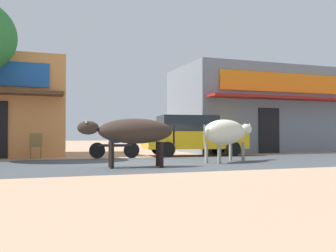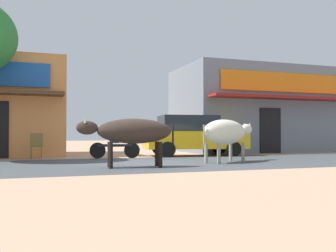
{
  "view_description": "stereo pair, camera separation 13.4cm",
  "coord_description": "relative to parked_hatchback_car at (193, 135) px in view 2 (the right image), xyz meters",
  "views": [
    {
      "loc": [
        -3.17,
        -11.03,
        0.9
      ],
      "look_at": [
        1.19,
        1.17,
        1.17
      ],
      "focal_mm": 40.64,
      "sensor_mm": 36.0,
      "label": 1
    },
    {
      "loc": [
        -3.04,
        -11.07,
        0.9
      ],
      "look_at": [
        1.19,
        1.17,
        1.17
      ],
      "focal_mm": 40.64,
      "sensor_mm": 36.0,
      "label": 2
    }
  ],
  "objects": [
    {
      "name": "cow_near_brown",
      "position": [
        -3.64,
        -4.46,
        0.12
      ],
      "size": [
        2.61,
        0.95,
        1.31
      ],
      "color": "#31261F",
      "rests_on": "ground"
    },
    {
      "name": "storefront_right_club",
      "position": [
        4.83,
        2.98,
        1.29
      ],
      "size": [
        8.09,
        5.53,
        4.26
      ],
      "color": "slate",
      "rests_on": "ground"
    },
    {
      "name": "ground",
      "position": [
        -3.02,
        -3.32,
        -0.84
      ],
      "size": [
        80.0,
        80.0,
        0.0
      ],
      "primitive_type": "plane",
      "color": "tan"
    },
    {
      "name": "parked_hatchback_car",
      "position": [
        0.0,
        0.0,
        0.0
      ],
      "size": [
        4.29,
        2.2,
        1.64
      ],
      "color": "gold",
      "rests_on": "ground"
    },
    {
      "name": "parked_motorcycle",
      "position": [
        -3.3,
        -0.49,
        -0.38
      ],
      "size": [
        1.83,
        0.36,
        1.04
      ],
      "color": "black",
      "rests_on": "ground"
    },
    {
      "name": "pedestrian_by_shop",
      "position": [
        2.67,
        0.83,
        0.07
      ],
      "size": [
        0.26,
        0.61,
        1.56
      ],
      "color": "#262633",
      "rests_on": "ground"
    },
    {
      "name": "cow_far_dark",
      "position": [
        -0.4,
        -3.64,
        0.1
      ],
      "size": [
        2.53,
        1.65,
        1.35
      ],
      "color": "silver",
      "rests_on": "ground"
    },
    {
      "name": "cafe_chair_by_doorway",
      "position": [
        -6.07,
        0.04,
        -0.33
      ],
      "size": [
        0.45,
        0.45,
        0.92
      ],
      "color": "brown",
      "rests_on": "ground"
    },
    {
      "name": "asphalt_road",
      "position": [
        -3.02,
        -3.32,
        -0.84
      ],
      "size": [
        72.0,
        5.62,
        0.0
      ],
      "primitive_type": "cube",
      "color": "#41464A",
      "rests_on": "ground"
    }
  ]
}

